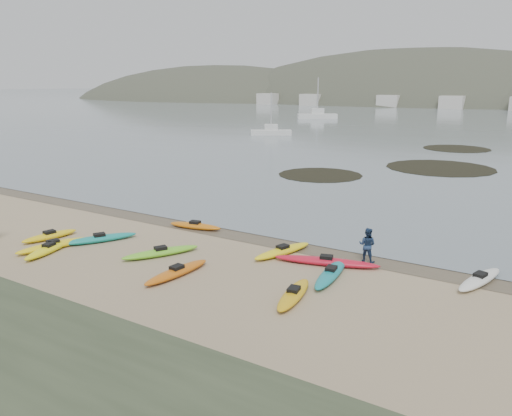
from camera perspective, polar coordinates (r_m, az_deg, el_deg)
The scene contains 5 objects.
ground at distance 26.80m, azimuth 0.00°, elevation -3.11°, with size 600.00×600.00×0.00m, color tan.
wet_sand at distance 26.56m, azimuth -0.34°, elevation -3.27°, with size 60.00×60.00×0.00m, color brown.
kayaks at distance 23.38m, azimuth -5.90°, elevation -5.37°, with size 21.43×10.32×0.34m.
person_east at distance 23.21m, azimuth 12.59°, elevation -4.14°, with size 0.78×0.61×1.60m, color navy.
kelp_mats at distance 53.63m, azimuth 18.22°, elevation 4.93°, with size 16.84×33.05×0.04m.
Camera 1 is at (13.57, -21.71, 7.94)m, focal length 35.00 mm.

